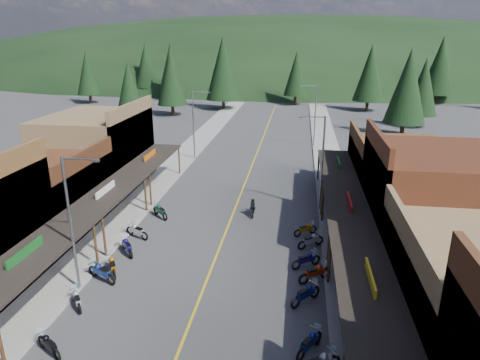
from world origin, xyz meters
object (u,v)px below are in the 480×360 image
at_px(bike_east_4, 310,342).
at_px(rider_on_bike, 253,208).
at_px(streetlight_1, 195,122).
at_px(bike_west_8, 137,230).
at_px(pine_3, 296,73).
at_px(pine_2, 223,68).
at_px(streetlight_3, 314,113).
at_px(shop_west_2, 43,196).
at_px(streetlight_0, 72,219).
at_px(pine_1, 171,67).
at_px(bike_west_7, 127,245).
at_px(bike_east_8, 311,240).
at_px(pine_0, 88,73).
at_px(shop_east_3, 397,173).
at_px(pedestrian_east_a, 347,285).
at_px(bike_east_6, 315,272).
at_px(pine_7, 146,65).
at_px(pine_9, 423,87).
at_px(bike_west_4, 77,299).
at_px(pine_11, 408,86).
at_px(shop_west_3, 98,151).
at_px(bike_west_3, 49,344).
at_px(pine_5, 440,65).
at_px(shop_east_2, 429,203).
at_px(pine_8, 129,88).
at_px(streetlight_2, 321,159).
at_px(bike_west_9, 160,210).
at_px(bike_west_6, 113,265).
at_px(pine_10, 171,78).
at_px(pedestrian_east_b, 334,189).
at_px(bike_east_7, 306,259).
at_px(bike_east_9, 305,229).
at_px(pine_4, 370,73).
at_px(bike_east_5, 306,293).

height_order(bike_east_4, rider_on_bike, rider_on_bike).
bearing_deg(bike_east_4, streetlight_1, 144.54).
bearing_deg(bike_west_8, pine_3, 17.61).
bearing_deg(pine_2, streetlight_3, -58.81).
height_order(shop_west_2, streetlight_0, streetlight_0).
xyz_separation_m(pine_1, bike_west_7, (18.01, -71.50, -6.62)).
height_order(streetlight_3, bike_east_8, streetlight_3).
bearing_deg(pine_3, bike_east_4, -88.47).
height_order(pine_0, bike_east_8, pine_0).
xyz_separation_m(shop_east_3, pedestrian_east_a, (-5.63, -16.18, -1.60)).
bearing_deg(bike_east_6, pine_7, 171.41).
height_order(pine_9, bike_west_4, pine_9).
xyz_separation_m(pine_0, pine_11, (60.00, -24.00, 0.70)).
distance_m(shop_west_3, pine_0, 57.15).
bearing_deg(bike_west_3, bike_west_4, 40.19).
xyz_separation_m(bike_west_3, bike_east_8, (12.10, 12.28, 0.05)).
height_order(bike_east_4, pedestrian_east_a, pedestrian_east_a).
xyz_separation_m(shop_west_2, pine_5, (47.75, 70.30, 5.46)).
relative_size(shop_east_2, pine_3, 0.99).
distance_m(bike_east_4, bike_east_6, 6.20).
distance_m(shop_east_2, pine_11, 37.01).
bearing_deg(pine_8, pedestrian_east_a, -56.13).
height_order(streetlight_2, bike_west_3, streetlight_2).
bearing_deg(bike_west_9, bike_west_7, -138.55).
bearing_deg(bike_west_6, bike_west_4, -127.84).
height_order(shop_east_2, pine_10, pine_10).
height_order(pine_3, bike_west_7, pine_3).
xyz_separation_m(shop_west_2, pedestrian_east_b, (22.19, 8.84, -1.46)).
distance_m(pine_9, pedestrian_east_a, 52.63).
height_order(shop_east_3, bike_west_6, shop_east_3).
relative_size(bike_east_7, bike_east_9, 1.07).
bearing_deg(bike_west_9, pine_8, 69.04).
bearing_deg(bike_east_4, bike_east_7, 122.86).
relative_size(pine_11, bike_west_8, 5.89).
xyz_separation_m(pine_10, bike_east_6, (24.41, -53.23, -6.15)).
distance_m(pine_7, pedestrian_east_b, 77.19).
bearing_deg(pedestrian_east_a, bike_west_4, -88.87).
bearing_deg(bike_west_6, pine_4, 39.06).
bearing_deg(bike_east_9, pine_3, 147.27).
xyz_separation_m(streetlight_2, bike_west_3, (-12.80, -19.17, -3.91)).
height_order(pine_5, bike_east_6, pine_5).
bearing_deg(streetlight_2, shop_west_3, 170.96).
bearing_deg(rider_on_bike, bike_east_4, -79.85).
relative_size(shop_west_2, pine_3, 0.99).
bearing_deg(pedestrian_east_a, bike_west_7, -112.98).
height_order(pine_8, bike_east_5, pine_8).
relative_size(streetlight_2, pine_1, 0.64).
xyz_separation_m(pine_2, pedestrian_east_a, (18.12, -62.88, -7.05)).
bearing_deg(streetlight_3, pine_10, 141.29).
bearing_deg(bike_west_6, rider_on_bike, 23.24).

